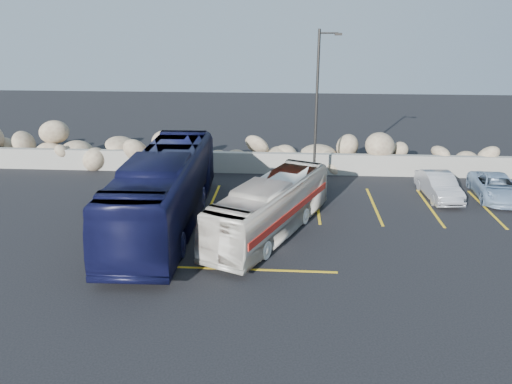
# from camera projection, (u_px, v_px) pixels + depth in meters

# --- Properties ---
(ground) EXTENTS (90.00, 90.00, 0.00)m
(ground) POSITION_uv_depth(u_px,v_px,m) (252.00, 272.00, 17.55)
(ground) COLOR black
(ground) RESTS_ON ground
(seawall) EXTENTS (60.00, 0.40, 1.20)m
(seawall) POSITION_uv_depth(u_px,v_px,m) (268.00, 163.00, 28.66)
(seawall) COLOR gray
(seawall) RESTS_ON ground
(riprap_pile) EXTENTS (54.00, 2.80, 2.60)m
(riprap_pile) POSITION_uv_depth(u_px,v_px,m) (269.00, 146.00, 29.56)
(riprap_pile) COLOR #987E64
(riprap_pile) RESTS_ON ground
(parking_lines) EXTENTS (18.16, 9.36, 0.01)m
(parking_lines) POSITION_uv_depth(u_px,v_px,m) (364.00, 217.00, 22.49)
(parking_lines) COLOR yellow
(parking_lines) RESTS_ON ground
(lamppost) EXTENTS (1.14, 0.18, 8.00)m
(lamppost) POSITION_uv_depth(u_px,v_px,m) (318.00, 106.00, 24.92)
(lamppost) COLOR #292724
(lamppost) RESTS_ON ground
(vintage_bus) EXTENTS (5.07, 8.38, 2.31)m
(vintage_bus) POSITION_uv_depth(u_px,v_px,m) (271.00, 207.00, 20.37)
(vintage_bus) COLOR silver
(vintage_bus) RESTS_ON ground
(tour_coach) EXTENTS (2.97, 11.58, 3.21)m
(tour_coach) POSITION_uv_depth(u_px,v_px,m) (164.00, 190.00, 21.07)
(tour_coach) COLOR #0F1134
(tour_coach) RESTS_ON ground
(car_a) EXTENTS (1.98, 4.39, 1.46)m
(car_a) POSITION_uv_depth(u_px,v_px,m) (306.00, 181.00, 25.03)
(car_a) COLOR silver
(car_a) RESTS_ON ground
(car_b) EXTENTS (1.59, 3.89, 1.25)m
(car_b) POSITION_uv_depth(u_px,v_px,m) (439.00, 186.00, 24.64)
(car_b) COLOR #A8A9AD
(car_b) RESTS_ON ground
(car_d) EXTENTS (2.26, 4.34, 1.17)m
(car_d) POSITION_uv_depth(u_px,v_px,m) (496.00, 187.00, 24.60)
(car_d) COLOR #88A4C2
(car_d) RESTS_ON ground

